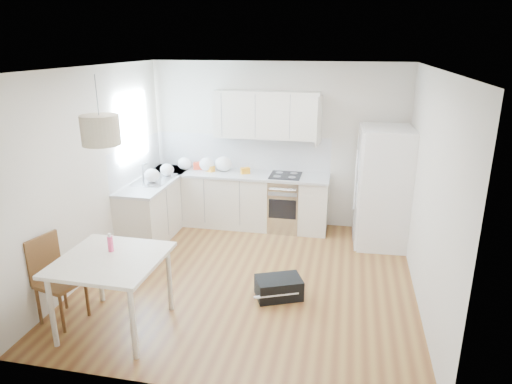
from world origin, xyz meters
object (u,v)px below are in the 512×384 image
(dining_chair, at_px, (60,281))
(dining_table, at_px, (111,266))
(gym_bag, at_px, (279,288))
(refrigerator, at_px, (384,187))

(dining_chair, bearing_deg, dining_table, 14.36)
(gym_bag, bearing_deg, dining_chair, 179.75)
(dining_table, bearing_deg, gym_bag, 31.53)
(refrigerator, relative_size, dining_chair, 1.83)
(refrigerator, relative_size, gym_bag, 3.31)
(dining_table, distance_m, gym_bag, 2.00)
(dining_table, bearing_deg, dining_chair, -178.80)
(dining_table, relative_size, gym_bag, 1.97)
(dining_table, xyz_separation_m, dining_chair, (-0.64, -0.00, -0.24))
(refrigerator, xyz_separation_m, gym_bag, (-1.29, -1.92, -0.78))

